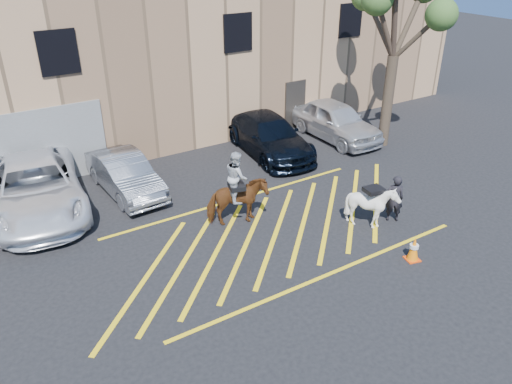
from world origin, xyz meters
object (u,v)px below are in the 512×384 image
car_white_pickup (36,187)px  car_blue_suv (269,135)px  car_silver_sedan (125,174)px  handler (394,198)px  saddled_white (372,206)px  car_white_suv (335,120)px  mounted_bay (237,196)px  traffic_cone (414,249)px  tree (399,6)px

car_white_pickup → car_blue_suv: size_ratio=1.16×
car_silver_sedan → handler: handler is taller
car_silver_sedan → saddled_white: size_ratio=2.89×
car_white_suv → saddled_white: bearing=-121.2°
car_silver_sedan → mounted_bay: size_ratio=1.70×
car_white_pickup → handler: size_ratio=3.91×
car_blue_suv → mounted_bay: size_ratio=2.15×
handler → saddled_white: handler is taller
car_white_pickup → car_blue_suv: 9.09m
saddled_white → traffic_cone: bearing=-97.2°
handler → saddled_white: bearing=29.2°
car_white_suv → mounted_bay: size_ratio=1.97×
car_white_suv → traffic_cone: (-4.24, -8.40, -0.45)m
car_white_suv → handler: (-3.13, -6.53, -0.04)m
handler → traffic_cone: bearing=94.3°
car_white_suv → handler: bearing=-114.9°
car_white_pickup → mounted_bay: size_ratio=2.49×
car_silver_sedan → car_blue_suv: car_blue_suv is taller
saddled_white → car_silver_sedan: bearing=131.7°
car_white_pickup → saddled_white: bearing=-31.2°
car_white_suv → traffic_cone: 9.42m
car_white_suv → car_blue_suv: bearing=177.8°
car_silver_sedan → saddled_white: saddled_white is taller
car_silver_sedan → mounted_bay: 4.54m
saddled_white → car_white_suv: bearing=58.2°
car_white_suv → mounted_bay: (-7.41, -4.08, 0.17)m
saddled_white → traffic_cone: (-0.25, -1.96, -0.36)m
car_white_pickup → saddled_white: (8.49, -6.62, -0.12)m
saddled_white → traffic_cone: 2.01m
mounted_bay → car_white_suv: bearing=28.8°
car_white_pickup → tree: 14.71m
saddled_white → tree: size_ratio=0.20×
saddled_white → tree: (5.27, 4.73, 4.96)m
mounted_bay → saddled_white: 4.16m
car_blue_suv → saddled_white: 6.63m
handler → tree: size_ratio=0.21×
mounted_bay → saddled_white: bearing=-34.6°
handler → car_blue_suv: bearing=-52.6°
car_white_pickup → car_blue_suv: car_white_pickup is taller
traffic_cone → car_blue_suv: bearing=84.4°
mounted_bay → saddled_white: mounted_bay is taller
car_white_pickup → car_silver_sedan: (2.86, -0.31, -0.16)m
car_white_pickup → mounted_bay: mounted_bay is taller
car_blue_suv → tree: bearing=-15.2°
car_blue_suv → car_white_suv: 3.40m
car_white_suv → saddled_white: (-4.00, -6.44, -0.09)m
car_silver_sedan → car_white_suv: 9.63m
handler → saddled_white: (-0.87, 0.09, -0.05)m
mounted_bay → tree: (8.68, 2.37, 4.70)m
car_white_pickup → car_silver_sedan: 2.88m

